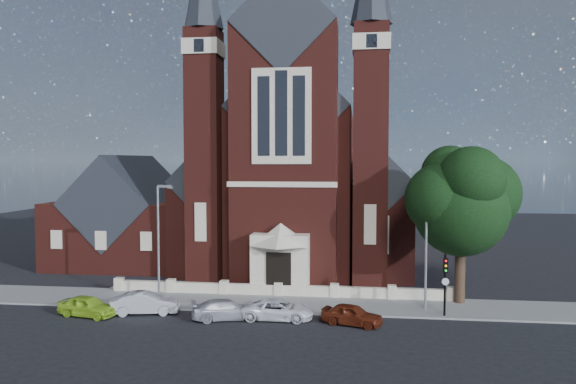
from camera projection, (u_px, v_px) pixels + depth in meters
name	position (u px, v px, depth m)	size (l,w,h in m)	color
ground	(293.00, 273.00, 48.64)	(120.00, 120.00, 0.00)	black
pavement_strip	(274.00, 304.00, 38.24)	(60.00, 5.00, 0.12)	slate
forecourt_paving	(283.00, 290.00, 42.20)	(26.00, 3.00, 0.14)	slate
forecourt_wall	(279.00, 297.00, 40.22)	(24.00, 0.40, 0.90)	#B2A38E
church	(302.00, 176.00, 56.04)	(20.01, 34.90, 29.20)	#4F1B15
parish_hall	(130.00, 221.00, 53.41)	(12.00, 12.20, 10.24)	#4F1B15
street_tree	(463.00, 202.00, 37.44)	(6.40, 6.60, 10.70)	black
street_lamp_left	(160.00, 236.00, 38.49)	(1.16, 0.22, 8.09)	gray
street_lamp_right	(428.00, 240.00, 36.20)	(1.16, 0.22, 8.09)	gray
traffic_signal	(445.00, 277.00, 34.64)	(0.28, 0.42, 4.00)	black
car_lime_van	(88.00, 306.00, 35.09)	(1.54, 3.83, 1.31)	#A0CF29
car_silver_a	(145.00, 303.00, 35.65)	(1.48, 4.23, 1.39)	#B0B3B8
car_silver_b	(226.00, 310.00, 34.39)	(1.72, 4.24, 1.23)	#ACADB4
car_white_suv	(278.00, 310.00, 34.39)	(2.04, 4.42, 1.23)	white
car_dark_red	(352.00, 315.00, 33.26)	(1.47, 3.66, 1.25)	#612210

